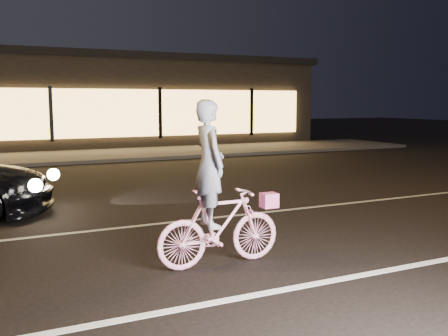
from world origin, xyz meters
TOP-DOWN VIEW (x-y plane):
  - ground at (0.00, 0.00)m, footprint 90.00×90.00m
  - lane_stripe_near at (0.00, -1.50)m, footprint 60.00×0.12m
  - lane_stripe_far at (0.00, 2.00)m, footprint 60.00×0.10m
  - sidewalk at (0.00, 13.00)m, footprint 30.00×4.00m
  - storefront at (0.00, 18.97)m, footprint 25.40×8.42m
  - cyclist at (0.30, -0.42)m, footprint 1.67×0.58m

SIDE VIEW (x-z plane):
  - ground at x=0.00m, z-range 0.00..0.00m
  - lane_stripe_near at x=0.00m, z-range 0.00..0.01m
  - lane_stripe_far at x=0.00m, z-range 0.00..0.01m
  - sidewalk at x=0.00m, z-range 0.00..0.12m
  - cyclist at x=0.30m, z-range -0.30..1.80m
  - storefront at x=0.00m, z-range 0.05..4.25m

